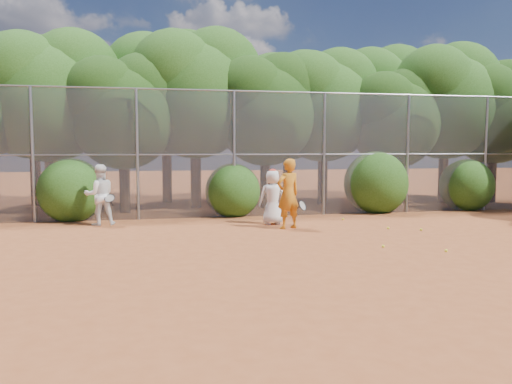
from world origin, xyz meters
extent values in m
plane|color=brown|center=(0.00, 0.00, 0.00)|extent=(80.00, 80.00, 0.00)
cylinder|color=gray|center=(-7.00, 6.00, 2.00)|extent=(0.09, 0.09, 4.00)
cylinder|color=gray|center=(-4.00, 6.00, 2.00)|extent=(0.09, 0.09, 4.00)
cylinder|color=gray|center=(-1.00, 6.00, 2.00)|extent=(0.09, 0.09, 4.00)
cylinder|color=gray|center=(2.00, 6.00, 2.00)|extent=(0.09, 0.09, 4.00)
cylinder|color=gray|center=(5.00, 6.00, 2.00)|extent=(0.09, 0.09, 4.00)
cylinder|color=gray|center=(8.00, 6.00, 2.00)|extent=(0.09, 0.09, 4.00)
cylinder|color=gray|center=(0.00, 6.00, 4.00)|extent=(20.00, 0.05, 0.05)
cylinder|color=gray|center=(0.00, 6.00, 2.00)|extent=(20.00, 0.04, 0.04)
cube|color=slate|center=(0.00, 6.00, 2.00)|extent=(20.00, 0.02, 4.00)
cylinder|color=black|center=(-7.00, 8.50, 1.26)|extent=(0.38, 0.38, 2.52)
sphere|color=#1F4711|center=(-7.00, 8.50, 3.73)|extent=(4.03, 4.03, 4.03)
sphere|color=#1F4711|center=(-6.19, 8.90, 4.74)|extent=(3.23, 3.23, 3.23)
sphere|color=#1F4711|center=(-7.71, 8.20, 4.54)|extent=(3.02, 3.02, 3.02)
cylinder|color=black|center=(-4.50, 7.80, 1.08)|extent=(0.36, 0.36, 2.17)
sphere|color=black|center=(-4.50, 7.80, 3.21)|extent=(3.47, 3.47, 3.47)
sphere|color=black|center=(-3.81, 8.15, 4.08)|extent=(2.78, 2.78, 2.78)
sphere|color=black|center=(-5.11, 7.54, 3.91)|extent=(2.60, 2.60, 2.60)
cylinder|color=black|center=(-2.00, 8.80, 1.33)|extent=(0.39, 0.39, 2.66)
sphere|color=#1F4711|center=(-2.00, 8.80, 3.94)|extent=(4.26, 4.26, 4.26)
sphere|color=#1F4711|center=(-1.15, 9.23, 5.00)|extent=(3.40, 3.40, 3.40)
sphere|color=#1F4711|center=(-2.74, 8.48, 4.79)|extent=(3.19, 3.19, 3.19)
cylinder|color=black|center=(0.50, 8.20, 1.14)|extent=(0.37, 0.37, 2.27)
sphere|color=black|center=(0.50, 8.20, 3.37)|extent=(3.64, 3.64, 3.64)
sphere|color=black|center=(1.23, 8.56, 4.28)|extent=(2.91, 2.91, 2.91)
sphere|color=black|center=(-0.14, 7.93, 4.10)|extent=(2.73, 2.73, 2.73)
cylinder|color=black|center=(3.00, 9.00, 1.22)|extent=(0.38, 0.38, 2.45)
sphere|color=#1F4711|center=(3.00, 9.00, 3.63)|extent=(3.92, 3.92, 3.92)
sphere|color=#1F4711|center=(3.78, 9.39, 4.61)|extent=(3.14, 3.14, 3.14)
sphere|color=#1F4711|center=(2.31, 8.71, 4.41)|extent=(2.94, 2.94, 2.94)
cylinder|color=black|center=(5.50, 8.00, 1.05)|extent=(0.36, 0.36, 2.10)
sphere|color=black|center=(5.50, 8.00, 3.11)|extent=(3.36, 3.36, 3.36)
sphere|color=black|center=(6.17, 8.34, 3.95)|extent=(2.69, 2.69, 2.69)
sphere|color=black|center=(4.91, 7.75, 3.78)|extent=(2.52, 2.52, 2.52)
cylinder|color=black|center=(8.00, 8.60, 1.29)|extent=(0.39, 0.39, 2.59)
sphere|color=#1F4711|center=(8.00, 8.60, 3.83)|extent=(4.14, 4.14, 4.14)
sphere|color=#1F4711|center=(8.83, 9.01, 4.87)|extent=(3.32, 3.32, 3.32)
sphere|color=#1F4711|center=(7.27, 8.29, 4.66)|extent=(3.11, 3.11, 3.11)
cylinder|color=black|center=(10.00, 8.30, 1.15)|extent=(0.37, 0.37, 2.31)
sphere|color=black|center=(10.00, 8.30, 3.42)|extent=(3.70, 3.70, 3.70)
sphere|color=black|center=(10.74, 8.67, 4.34)|extent=(2.96, 2.96, 2.96)
sphere|color=black|center=(9.35, 8.02, 4.16)|extent=(2.77, 2.77, 2.77)
cylinder|color=black|center=(-8.00, 10.80, 1.31)|extent=(0.39, 0.39, 2.62)
sphere|color=#1F4711|center=(-8.00, 10.80, 3.88)|extent=(4.20, 4.20, 4.20)
sphere|color=#1F4711|center=(-7.16, 11.22, 4.94)|extent=(3.36, 3.36, 3.36)
sphere|color=#1F4711|center=(-8.73, 10.49, 4.72)|extent=(3.15, 3.15, 3.15)
cylinder|color=black|center=(-3.00, 11.00, 1.40)|extent=(0.40, 0.40, 2.80)
sphere|color=#1F4711|center=(-3.00, 11.00, 4.14)|extent=(4.48, 4.48, 4.48)
sphere|color=#1F4711|center=(-2.10, 11.45, 5.26)|extent=(3.58, 3.58, 3.58)
sphere|color=#1F4711|center=(-3.78, 10.66, 5.04)|extent=(3.36, 3.36, 3.36)
cylinder|color=black|center=(2.00, 10.60, 1.26)|extent=(0.38, 0.38, 2.52)
sphere|color=#1F4711|center=(2.00, 10.60, 3.73)|extent=(4.03, 4.03, 4.03)
sphere|color=#1F4711|center=(2.81, 11.00, 4.74)|extent=(3.23, 3.23, 3.23)
sphere|color=#1F4711|center=(1.29, 10.30, 4.54)|extent=(3.02, 3.02, 3.02)
cylinder|color=black|center=(6.50, 11.20, 1.36)|extent=(0.40, 0.40, 2.73)
sphere|color=#1F4711|center=(6.50, 11.20, 4.04)|extent=(4.37, 4.37, 4.37)
sphere|color=#1F4711|center=(7.37, 11.64, 5.13)|extent=(3.49, 3.49, 3.49)
sphere|color=#1F4711|center=(5.74, 10.87, 4.91)|extent=(3.28, 3.28, 3.28)
sphere|color=#1F4711|center=(-6.00, 6.30, 1.00)|extent=(2.00, 2.00, 2.00)
sphere|color=#1F4711|center=(-1.00, 6.30, 0.90)|extent=(1.80, 1.80, 1.80)
sphere|color=#1F4711|center=(4.00, 6.30, 1.10)|extent=(2.20, 2.20, 2.20)
sphere|color=#1F4711|center=(7.50, 6.30, 0.95)|extent=(1.90, 1.90, 1.90)
imported|color=#C77317|center=(0.07, 3.37, 0.96)|extent=(0.81, 0.67, 1.92)
torus|color=black|center=(0.42, 3.17, 0.65)|extent=(0.33, 0.32, 0.28)
cylinder|color=black|center=(0.29, 3.31, 0.55)|extent=(0.20, 0.22, 0.15)
imported|color=white|center=(-0.16, 4.23, 0.79)|extent=(0.78, 0.52, 1.58)
ellipsoid|color=red|center=(-0.16, 4.23, 1.54)|extent=(0.22, 0.22, 0.13)
sphere|color=yellow|center=(0.14, 4.03, 0.85)|extent=(0.07, 0.07, 0.07)
imported|color=white|center=(-5.04, 5.03, 0.87)|extent=(0.98, 0.85, 1.74)
torus|color=black|center=(-4.74, 4.73, 0.80)|extent=(0.35, 0.29, 0.24)
cylinder|color=black|center=(-4.70, 4.89, 0.65)|extent=(0.08, 0.23, 0.21)
sphere|color=yellow|center=(3.46, 2.30, 0.03)|extent=(0.07, 0.07, 0.07)
sphere|color=yellow|center=(2.71, 2.72, 0.03)|extent=(0.07, 0.07, 0.07)
sphere|color=yellow|center=(2.54, -0.32, 0.03)|extent=(0.07, 0.07, 0.07)
sphere|color=yellow|center=(1.45, 0.39, 0.03)|extent=(0.07, 0.07, 0.07)
sphere|color=yellow|center=(2.15, 4.60, 0.03)|extent=(0.07, 0.07, 0.07)
camera|label=1|loc=(-3.47, -9.71, 2.19)|focal=35.00mm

